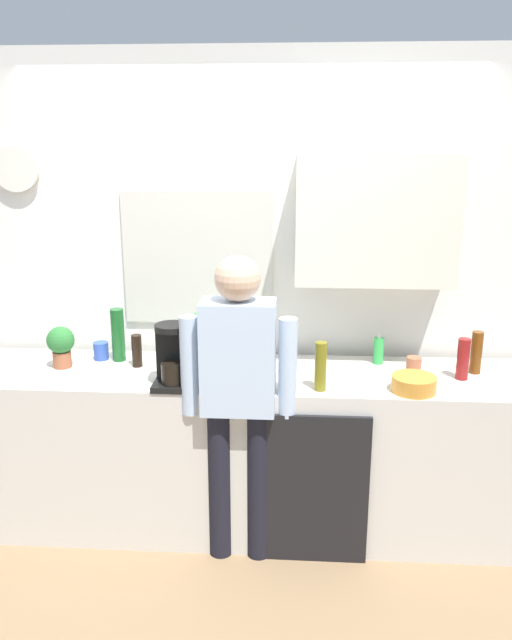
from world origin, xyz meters
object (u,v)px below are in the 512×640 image
cup_terracotta_mug (414,365)px  person_at_sink (238,386)px  mixing_bowl (414,384)px  storage_canister (229,368)px  bottle_amber_beer (476,352)px  bottle_dark_sauce (137,351)px  bottle_green_wine (118,335)px  bottle_clear_soda (202,338)px  bottle_olive_oil (321,366)px  dish_soap (379,350)px  coffee_maker (174,358)px  cup_blue_mug (101,351)px  potted_plant (61,344)px  bottle_red_vinegar (463,359)px

cup_terracotta_mug → person_at_sink: 0.97m
mixing_bowl → storage_canister: bearing=177.0°
bottle_amber_beer → bottle_dark_sauce: 1.83m
bottle_green_wine → cup_terracotta_mug: size_ratio=3.26×
bottle_dark_sauce → cup_terracotta_mug: bearing=-0.5°
bottle_clear_soda → bottle_dark_sauce: bottle_clear_soda is taller
bottle_clear_soda → person_at_sink: size_ratio=0.17×
bottle_olive_oil → bottle_amber_beer: bearing=19.8°
dish_soap → bottle_amber_beer: bearing=-13.0°
bottle_olive_oil → cup_terracotta_mug: bearing=27.9°
dish_soap → bottle_olive_oil: bearing=-128.8°
coffee_maker → mixing_bowl: size_ratio=1.50×
bottle_dark_sauce → bottle_olive_oil: (1.00, -0.28, 0.04)m
cup_blue_mug → potted_plant: 0.24m
person_at_sink → coffee_maker: bearing=161.8°
bottle_red_vinegar → coffee_maker: bearing=-172.8°
bottle_red_vinegar → potted_plant: (-2.15, 0.04, 0.02)m
bottle_clear_soda → bottle_olive_oil: 0.75m
dish_soap → storage_canister: bearing=-155.8°
potted_plant → dish_soap: (1.74, 0.18, -0.05)m
bottle_olive_oil → cup_terracotta_mug: (0.51, 0.27, -0.08)m
coffee_maker → bottle_red_vinegar: (1.48, 0.19, -0.04)m
bottle_dark_sauce → cup_terracotta_mug: size_ratio=1.96×
coffee_maker → mixing_bowl: (1.20, -0.01, -0.11)m
coffee_maker → bottle_red_vinegar: size_ratio=1.50×
potted_plant → bottle_red_vinegar: bearing=-1.0°
bottle_green_wine → bottle_red_vinegar: (1.87, -0.17, -0.04)m
coffee_maker → bottle_green_wine: (-0.39, 0.35, 0.00)m
coffee_maker → bottle_amber_beer: (1.57, 0.28, -0.03)m
bottle_red_vinegar → dish_soap: bearing=152.6°
coffee_maker → bottle_amber_beer: coffee_maker is taller
bottle_amber_beer → bottle_clear_soda: (-1.48, 0.08, 0.03)m
bottle_clear_soda → potted_plant: size_ratio=1.22×
cup_blue_mug → bottle_olive_oil: bearing=-17.2°
bottle_olive_oil → cup_terracotta_mug: size_ratio=2.72×
bottle_amber_beer → person_at_sink: size_ratio=0.14×
bottle_green_wine → bottle_clear_soda: bottle_green_wine is taller
cup_terracotta_mug → bottle_amber_beer: bearing=5.7°
coffee_maker → potted_plant: bearing=161.6°
mixing_bowl → potted_plant: size_ratio=0.96×
potted_plant → storage_canister: size_ratio=1.35×
coffee_maker → bottle_amber_beer: bearing=10.2°
bottle_amber_beer → bottle_green_wine: bearing=177.9°
bottle_red_vinegar → bottle_green_wine: bearing=174.9°
bottle_amber_beer → dish_soap: (-0.50, 0.12, -0.04)m
storage_canister → bottle_olive_oil: bearing=-7.3°
bottle_amber_beer → bottle_dark_sauce: (-1.83, -0.02, -0.03)m
bottle_olive_oil → dish_soap: bearing=51.2°
storage_canister → potted_plant: bearing=169.1°
person_at_sink → bottle_red_vinegar: bearing=12.5°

